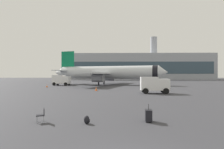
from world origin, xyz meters
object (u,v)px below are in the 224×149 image
cargo_van (154,84)px  rolling_suitcase (149,115)px  service_truck (61,80)px  gate_chair (42,114)px  airplane_at_gate (107,73)px  safety_cone_near (96,89)px  traveller_backpack (87,120)px  safety_cone_mid (47,86)px

cargo_van → rolling_suitcase: cargo_van is taller
service_truck → gate_chair: bearing=-75.2°
airplane_at_gate → safety_cone_near: (-0.92, -21.89, -3.28)m
cargo_van → traveller_backpack: (-7.76, -18.77, -1.22)m
safety_cone_mid → service_truck: bearing=81.7°
rolling_suitcase → traveller_backpack: (-3.74, -0.58, -0.16)m
safety_cone_near → gate_chair: size_ratio=0.89×
airplane_at_gate → service_truck: (-12.59, -4.23, -2.05)m
rolling_suitcase → traveller_backpack: bearing=-171.2°
airplane_at_gate → gate_chair: (-1.79, -45.16, -3.16)m
rolling_suitcase → gate_chair: (-6.56, -0.28, 0.11)m
airplane_at_gate → safety_cone_mid: airplane_at_gate is taller
traveller_backpack → airplane_at_gate: bearing=91.3°
airplane_at_gate → rolling_suitcase: airplane_at_gate is taller
service_truck → traveller_backpack: bearing=-71.7°
gate_chair → traveller_backpack: bearing=-6.1°
airplane_at_gate → service_truck: 13.44m
rolling_suitcase → traveller_backpack: size_ratio=2.29×
airplane_at_gate → cargo_van: 28.19m
gate_chair → rolling_suitcase: bearing=2.4°
safety_cone_near → rolling_suitcase: (5.70, -22.99, 0.01)m
cargo_van → safety_cone_mid: size_ratio=6.74×
cargo_van → safety_cone_mid: (-22.53, 14.63, -1.12)m
airplane_at_gate → traveller_backpack: size_ratio=73.43×
cargo_van → safety_cone_mid: 26.88m
airplane_at_gate → service_truck: size_ratio=6.97×
service_truck → traveller_backpack: service_truck is taller
safety_cone_mid → gate_chair: bearing=-70.1°
safety_cone_near → service_truck: bearing=123.5°
gate_chair → safety_cone_mid: bearing=109.9°
safety_cone_near → safety_cone_mid: bearing=142.5°
safety_cone_near → rolling_suitcase: bearing=-76.1°
safety_cone_near → gate_chair: gate_chair is taller
cargo_van → gate_chair: bearing=-119.8°
gate_chair → safety_cone_near: bearing=87.9°
airplane_at_gate → gate_chair: airplane_at_gate is taller
cargo_van → gate_chair: cargo_van is taller
safety_cone_mid → cargo_van: bearing=-33.0°
airplane_at_gate → traveller_backpack: 45.60m
rolling_suitcase → service_truck: bearing=113.1°
cargo_van → safety_cone_mid: cargo_van is taller
service_truck → rolling_suitcase: 44.22m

